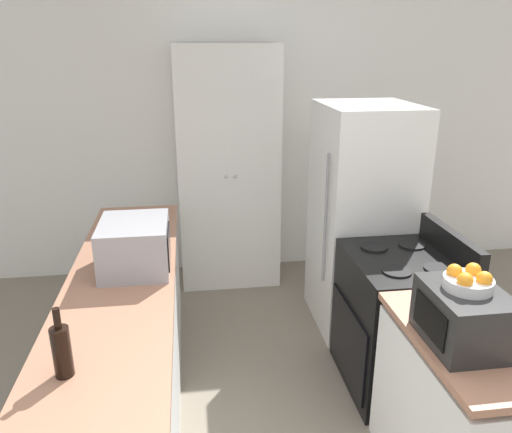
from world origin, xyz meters
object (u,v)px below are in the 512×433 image
refrigerator (362,219)px  fruit_bowl (468,280)px  pantry_cabinet (228,169)px  wine_bottle (62,350)px  microwave (135,245)px  stove (398,321)px  toaster_oven (463,317)px

refrigerator → fruit_bowl: refrigerator is taller
pantry_cabinet → fruit_bowl: size_ratio=10.31×
wine_bottle → microwave: bearing=78.5°
pantry_cabinet → refrigerator: bearing=-43.7°
stove → microwave: 1.72m
stove → wine_bottle: 2.09m
pantry_cabinet → stove: size_ratio=2.02×
microwave → stove: bearing=-2.9°
pantry_cabinet → wine_bottle: pantry_cabinet is taller
microwave → toaster_oven: 1.77m
pantry_cabinet → refrigerator: pantry_cabinet is taller
refrigerator → wine_bottle: refrigerator is taller
pantry_cabinet → stove: 2.04m
stove → pantry_cabinet: bearing=118.7°
refrigerator → toaster_oven: 1.72m
microwave → fruit_bowl: size_ratio=2.22×
stove → toaster_oven: 1.07m
wine_bottle → pantry_cabinet: bearing=71.4°
stove → toaster_oven: bearing=-98.9°
pantry_cabinet → microwave: 1.76m
toaster_oven → fruit_bowl: 0.17m
stove → toaster_oven: size_ratio=2.70×
fruit_bowl → microwave: bearing=146.9°
pantry_cabinet → toaster_oven: pantry_cabinet is taller
stove → microwave: bearing=177.1°
stove → fruit_bowl: bearing=-98.6°
pantry_cabinet → refrigerator: (0.95, -0.90, -0.20)m
wine_bottle → fruit_bowl: 1.69m
microwave → toaster_oven: bearing=-33.6°
stove → fruit_bowl: (-0.13, -0.88, 0.73)m
stove → refrigerator: bearing=89.3°
stove → wine_bottle: size_ratio=3.54×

